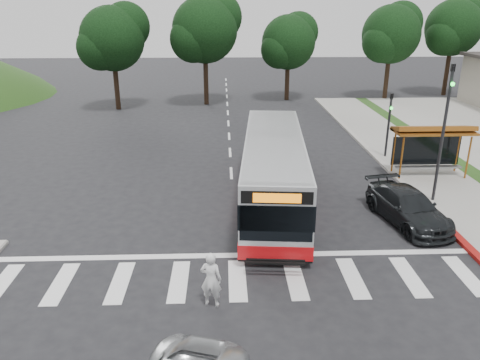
{
  "coord_description": "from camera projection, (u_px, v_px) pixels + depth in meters",
  "views": [
    {
      "loc": [
        -0.42,
        -18.85,
        8.82
      ],
      "look_at": [
        0.3,
        0.56,
        1.6
      ],
      "focal_mm": 35.0,
      "sensor_mm": 36.0,
      "label": 1
    }
  ],
  "objects": [
    {
      "name": "pedestrian",
      "position": [
        211.0,
        279.0,
        14.42
      ],
      "size": [
        0.76,
        0.59,
        1.84
      ],
      "primitive_type": "imported",
      "rotation": [
        0.0,
        0.0,
        2.9
      ],
      "color": "white",
      "rests_on": "ground"
    },
    {
      "name": "crosswalk_ladder",
      "position": [
        237.0,
        280.0,
        16.06
      ],
      "size": [
        18.0,
        2.6,
        0.01
      ],
      "primitive_type": "cube",
      "color": "silver",
      "rests_on": "ground"
    },
    {
      "name": "sidewalk_east",
      "position": [
        410.0,
        159.0,
        28.6
      ],
      "size": [
        4.0,
        40.0,
        0.12
      ],
      "primitive_type": "cube",
      "color": "gray",
      "rests_on": "ground"
    },
    {
      "name": "tree_north_b",
      "position": [
        289.0,
        41.0,
        45.26
      ],
      "size": [
        5.72,
        5.33,
        8.43
      ],
      "color": "black",
      "rests_on": "ground"
    },
    {
      "name": "traffic_signal_ne_short",
      "position": [
        389.0,
        119.0,
        28.16
      ],
      "size": [
        0.18,
        0.37,
        4.0
      ],
      "color": "black",
      "rests_on": "ground"
    },
    {
      "name": "transit_bus",
      "position": [
        274.0,
        171.0,
        21.89
      ],
      "size": [
        3.73,
        12.41,
        3.16
      ],
      "primitive_type": null,
      "rotation": [
        0.0,
        0.0,
        -0.09
      ],
      "color": "silver",
      "rests_on": "ground"
    },
    {
      "name": "ground",
      "position": [
        234.0,
        218.0,
        20.74
      ],
      "size": [
        140.0,
        140.0,
        0.0
      ],
      "primitive_type": "plane",
      "color": "black",
      "rests_on": "ground"
    },
    {
      "name": "bus_shelter",
      "position": [
        432.0,
        135.0,
        25.08
      ],
      "size": [
        4.2,
        1.6,
        2.86
      ],
      "color": "#904F18",
      "rests_on": "sidewalk_east"
    },
    {
      "name": "traffic_signal_ne_tall",
      "position": [
        445.0,
        123.0,
        21.12
      ],
      "size": [
        0.18,
        0.37,
        6.5
      ],
      "color": "black",
      "rests_on": "ground"
    },
    {
      "name": "tree_ne_a",
      "position": [
        392.0,
        33.0,
        45.36
      ],
      "size": [
        6.16,
        5.74,
        9.3
      ],
      "color": "black",
      "rests_on": "parking_lot"
    },
    {
      "name": "tree_north_c",
      "position": [
        113.0,
        37.0,
        40.75
      ],
      "size": [
        6.16,
        5.74,
        9.3
      ],
      "color": "black",
      "rests_on": "ground"
    },
    {
      "name": "dark_sedan",
      "position": [
        408.0,
        207.0,
        20.14
      ],
      "size": [
        2.9,
        5.19,
        1.42
      ],
      "primitive_type": "imported",
      "rotation": [
        0.0,
        0.0,
        0.2
      ],
      "color": "black",
      "rests_on": "ground"
    },
    {
      "name": "tree_north_a",
      "position": [
        206.0,
        29.0,
        42.68
      ],
      "size": [
        6.6,
        6.15,
        10.17
      ],
      "color": "black",
      "rests_on": "ground"
    },
    {
      "name": "curb_east",
      "position": [
        378.0,
        159.0,
        28.52
      ],
      "size": [
        0.3,
        40.0,
        0.15
      ],
      "primitive_type": "cube",
      "color": "#9E9991",
      "rests_on": "ground"
    },
    {
      "name": "curb_east_red",
      "position": [
        454.0,
        234.0,
        19.15
      ],
      "size": [
        0.32,
        6.0,
        0.15
      ],
      "primitive_type": "cube",
      "color": "maroon",
      "rests_on": "ground"
    },
    {
      "name": "tree_ne_b",
      "position": [
        454.0,
        27.0,
        47.29
      ],
      "size": [
        6.16,
        5.74,
        10.02
      ],
      "color": "black",
      "rests_on": "ground"
    }
  ]
}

